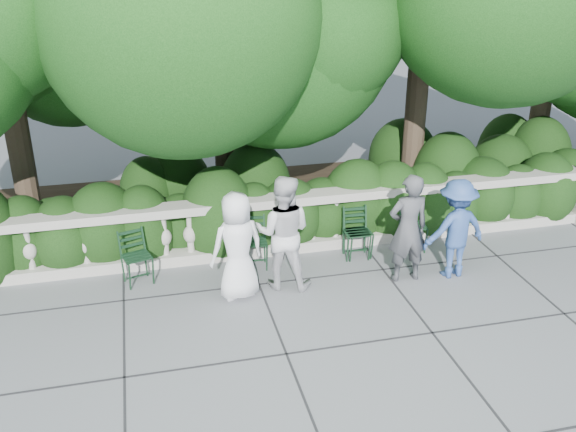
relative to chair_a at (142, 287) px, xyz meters
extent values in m
plane|color=#5B5C63|center=(2.22, -1.15, 0.00)|extent=(90.00, 90.00, 0.00)
cube|color=#9E998E|center=(2.22, 0.65, 0.09)|extent=(12.00, 0.32, 0.18)
cube|color=#9E998E|center=(2.22, 0.65, 0.93)|extent=(12.00, 0.36, 0.14)
cylinder|color=#3F3023|center=(-1.78, 2.25, 1.40)|extent=(0.40, 0.40, 2.80)
cylinder|color=#3F3023|center=(1.72, 2.85, 1.70)|extent=(0.40, 0.40, 3.40)
cylinder|color=#3F3023|center=(5.22, 2.15, 1.50)|extent=(0.40, 0.40, 3.00)
cylinder|color=#3F3023|center=(8.22, 2.65, 1.30)|extent=(0.40, 0.40, 2.60)
ellipsoid|color=#0F330E|center=(8.22, 2.25, 3.40)|extent=(4.80, 4.80, 3.60)
imported|color=white|center=(1.38, -0.58, 0.81)|extent=(0.89, 0.68, 1.62)
imported|color=#414247|center=(3.93, -0.68, 0.85)|extent=(0.63, 0.41, 1.71)
imported|color=silver|center=(2.08, -0.43, 0.88)|extent=(1.03, 0.92, 1.75)
imported|color=#2E4C8B|center=(4.69, -0.72, 0.78)|extent=(1.07, 0.69, 1.57)
camera|label=1|loc=(0.18, -8.67, 4.90)|focal=40.00mm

